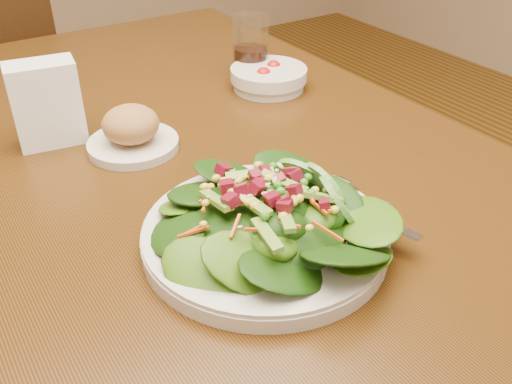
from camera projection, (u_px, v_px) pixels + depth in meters
dining_table at (184, 203)px, 0.96m from camera, size 0.90×1.40×0.75m
salad_plate at (272, 219)px, 0.70m from camera, size 0.31×0.30×0.09m
bread_plate at (132, 132)px, 0.90m from camera, size 0.14×0.14×0.07m
tomato_bowl at (269, 78)px, 1.11m from camera, size 0.15×0.15×0.05m
drinking_glass at (251, 52)px, 1.14m from camera, size 0.07×0.07×0.13m
napkin_holder at (46, 101)px, 0.90m from camera, size 0.11×0.07×0.14m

